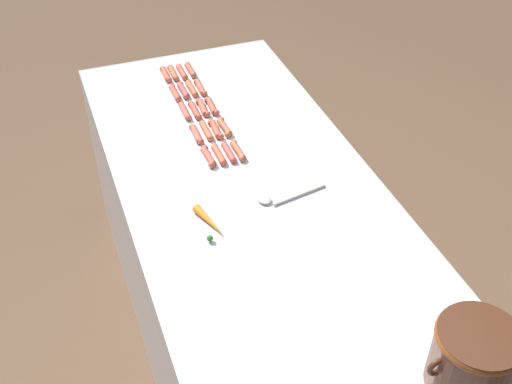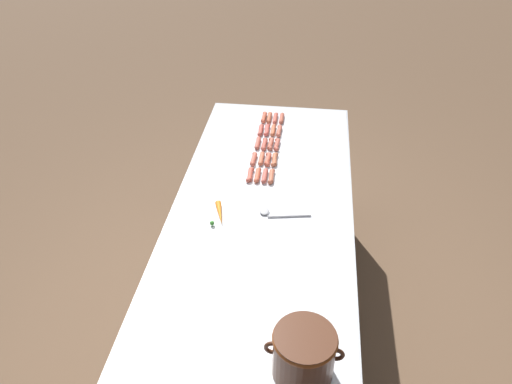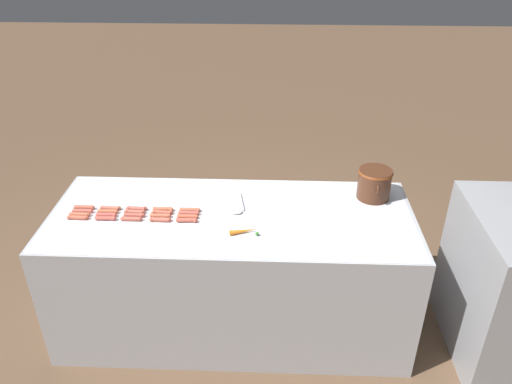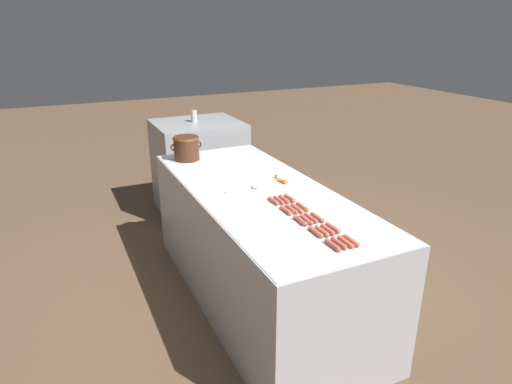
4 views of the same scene
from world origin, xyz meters
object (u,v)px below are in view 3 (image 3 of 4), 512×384
hot_dog_8 (162,212)px  serving_spoon (239,209)px  hot_dog_4 (190,210)px  hot_dog_9 (189,213)px  hot_dog_18 (160,220)px  hot_dog_17 (131,219)px  hot_dog_14 (188,216)px  hot_dog_7 (134,212)px  hot_dog_6 (108,211)px  hot_dog_3 (163,209)px  hot_dog_16 (105,218)px  hot_dog_11 (106,215)px  hot_dog_12 (134,215)px  hot_dog_1 (110,208)px  hot_dog_13 (160,216)px  hot_dog_19 (187,220)px  hot_dog_5 (82,211)px  bean_pot (374,182)px  hot_dog_0 (84,207)px  hot_dog_2 (136,209)px  carrot (244,231)px  hot_dog_10 (80,214)px  hot_dog_15 (78,217)px

hot_dog_8 → serving_spoon: size_ratio=0.51×
hot_dog_4 → hot_dog_9: (0.04, -0.00, 0.00)m
hot_dog_18 → hot_dog_17: bearing=-90.7°
hot_dog_17 → hot_dog_14: bearing=96.7°
hot_dog_17 → serving_spoon: 0.68m
hot_dog_7 → hot_dog_6: bearing=-89.7°
hot_dog_3 → hot_dog_6: size_ratio=1.00×
hot_dog_16 → hot_dog_11: bearing=-170.2°
hot_dog_12 → hot_dog_16: same height
hot_dog_1 → hot_dog_3: size_ratio=1.00×
hot_dog_1 → serving_spoon: hot_dog_1 is taller
hot_dog_4 → serving_spoon: size_ratio=0.51×
hot_dog_13 → hot_dog_19: same height
hot_dog_8 → hot_dog_13: size_ratio=1.00×
hot_dog_17 → hot_dog_19: (0.00, 0.35, 0.00)m
hot_dog_9 → hot_dog_17: bearing=-76.8°
hot_dog_4 → hot_dog_14: (0.08, -0.00, 0.00)m
hot_dog_13 → hot_dog_5: bearing=-94.0°
hot_dog_13 → hot_dog_16: size_ratio=1.00×
hot_dog_4 → hot_dog_12: 0.35m
hot_dog_19 → bean_pot: size_ratio=0.49×
hot_dog_3 → hot_dog_6: same height
hot_dog_11 → hot_dog_19: 0.52m
hot_dog_9 → hot_dog_13: same height
hot_dog_0 → hot_dog_13: bearing=81.3°
hot_dog_3 → hot_dog_16: 0.36m
hot_dog_3 → hot_dog_13: (0.08, -0.00, 0.00)m
hot_dog_2 → hot_dog_19: same height
hot_dog_1 → carrot: carrot is taller
hot_dog_8 → hot_dog_11: same height
hot_dog_7 → hot_dog_9: 0.35m
hot_dog_9 → hot_dog_10: size_ratio=1.00×
hot_dog_2 → hot_dog_8: 0.18m
hot_dog_10 → carrot: carrot is taller
hot_dog_10 → hot_dog_13: bearing=90.6°
hot_dog_2 → hot_dog_15: (0.12, -0.34, 0.00)m
hot_dog_10 → serving_spoon: hot_dog_10 is taller
hot_dog_6 → hot_dog_15: same height
hot_dog_3 → serving_spoon: size_ratio=0.51×
hot_dog_13 → hot_dog_16: 0.34m
hot_dog_0 → serving_spoon: 1.00m
hot_dog_13 → hot_dog_15: bearing=-85.4°
hot_dog_8 → hot_dog_16: size_ratio=1.00×
bean_pot → serving_spoon: bearing=-77.7°
hot_dog_16 → hot_dog_19: 0.51m
hot_dog_3 → serving_spoon: (-0.03, 0.49, -0.01)m
hot_dog_6 → carrot: 0.90m
hot_dog_1 → hot_dog_12: (0.08, 0.17, 0.00)m
hot_dog_0 → hot_dog_11: (0.08, 0.17, 0.00)m
serving_spoon → carrot: (0.26, 0.05, 0.01)m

